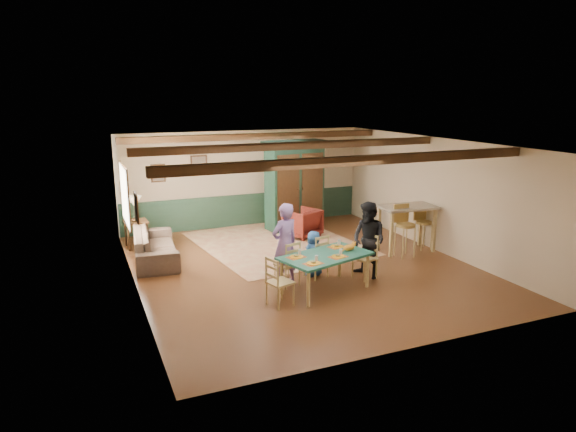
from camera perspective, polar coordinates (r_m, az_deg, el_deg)
name	(u,v)px	position (r m, az deg, el deg)	size (l,w,h in m)	color
floor	(302,267)	(11.30, 1.59, -5.65)	(8.00, 8.00, 0.00)	#4B2715
wall_back	(245,179)	(14.61, -4.83, 4.17)	(7.00, 0.02, 2.70)	beige
wall_left	(133,222)	(10.05, -16.88, -0.65)	(0.02, 8.00, 2.70)	beige
wall_right	(436,194)	(12.75, 16.14, 2.31)	(0.02, 8.00, 2.70)	beige
ceiling	(303,143)	(10.73, 1.68, 8.11)	(7.00, 8.00, 0.02)	silver
wainscot_back	(246,210)	(14.76, -4.74, 0.71)	(6.95, 0.03, 0.90)	#1B3325
ceiling_beam_front	(359,160)	(8.70, 7.95, 6.13)	(6.95, 0.16, 0.16)	black
ceiling_beam_mid	(295,146)	(11.10, 0.82, 7.83)	(6.95, 0.16, 0.16)	black
ceiling_beam_back	(256,136)	(13.51, -3.62, 8.82)	(6.95, 0.16, 0.16)	black
window_left	(125,195)	(11.67, -17.70, 2.20)	(0.06, 1.60, 1.30)	white
picture_left_wall	(137,208)	(9.38, -16.47, 0.90)	(0.04, 0.42, 0.52)	#80705D
picture_back_a	(199,165)	(14.18, -9.86, 5.57)	(0.45, 0.04, 0.55)	#80705D
picture_back_b	(158,173)	(14.00, -14.23, 4.64)	(0.38, 0.04, 0.48)	#80705D
dining_table	(325,273)	(9.89, 4.16, -6.33)	(1.72, 0.96, 0.72)	#1C5B49
dining_chair_far_left	(287,263)	(10.11, -0.09, -5.27)	(0.40, 0.42, 0.91)	tan
dining_chair_far_right	(316,256)	(10.58, 3.14, -4.42)	(0.40, 0.42, 0.91)	tan
dining_chair_end_left	(280,281)	(9.18, -0.89, -7.24)	(0.40, 0.42, 0.91)	tan
dining_chair_end_right	(365,257)	(10.60, 8.53, -4.52)	(0.40, 0.42, 0.91)	tan
person_man	(285,244)	(10.06, -0.37, -3.16)	(0.60, 0.39, 1.65)	#8363AA
person_woman	(369,240)	(10.57, 8.94, -2.69)	(0.77, 0.60, 1.58)	black
person_child	(314,254)	(10.63, 2.86, -4.19)	(0.47, 0.31, 0.96)	#245092
cat	(349,247)	(10.04, 6.78, -3.42)	(0.34, 0.13, 0.17)	orange
place_setting_near_left	(313,261)	(9.25, 2.83, -5.01)	(0.38, 0.29, 0.11)	#FAA921
place_setting_near_center	(338,254)	(9.66, 5.59, -4.26)	(0.38, 0.29, 0.11)	#FAA921
place_setting_far_left	(296,255)	(9.60, 0.93, -4.31)	(0.38, 0.29, 0.11)	#FAA921
place_setting_far_right	(337,244)	(10.27, 5.44, -3.17)	(0.38, 0.29, 0.11)	#FAA921
area_rug	(277,243)	(12.99, -1.27, -3.05)	(3.58, 4.25, 0.01)	beige
armoire	(294,185)	(14.20, 0.72, 3.44)	(1.74, 0.69, 2.45)	black
armchair	(302,223)	(13.52, 1.59, -0.77)	(0.80, 0.82, 0.75)	#420E0D
sofa	(155,246)	(12.02, -14.54, -3.22)	(2.31, 0.90, 0.67)	#3C2E25
end_table	(137,234)	(13.15, -16.47, -1.93)	(0.54, 0.54, 0.67)	black
table_lamp	(135,209)	(13.00, -16.66, 0.79)	(0.34, 0.34, 0.61)	#CEB585
counter_table	(406,229)	(12.58, 13.02, -1.37)	(1.33, 0.78, 1.11)	tan
bar_stool_left	(405,231)	(12.13, 12.89, -1.66)	(0.43, 0.47, 1.21)	#AF8A44
bar_stool_right	(423,228)	(12.86, 14.82, -1.25)	(0.38, 0.42, 1.07)	#AF8A44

